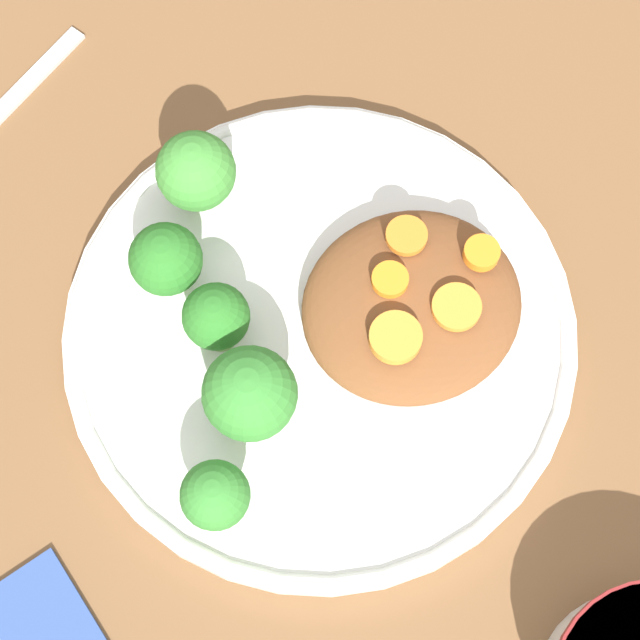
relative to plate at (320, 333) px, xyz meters
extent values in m
plane|color=brown|center=(0.00, 0.00, -0.01)|extent=(4.00, 4.00, 0.00)
cylinder|color=silver|center=(0.00, 0.00, 0.00)|extent=(0.27, 0.27, 0.01)
torus|color=silver|center=(0.00, 0.00, 0.00)|extent=(0.26, 0.26, 0.01)
ellipsoid|color=brown|center=(0.01, 0.05, 0.02)|extent=(0.11, 0.11, 0.03)
cylinder|color=#759E51|center=(-0.09, -0.03, 0.02)|extent=(0.01, 0.01, 0.02)
sphere|color=#3D8433|center=(-0.09, -0.03, 0.04)|extent=(0.04, 0.04, 0.04)
cylinder|color=#759E51|center=(0.03, -0.05, 0.02)|extent=(0.02, 0.02, 0.02)
sphere|color=#337A2D|center=(0.03, -0.05, 0.04)|extent=(0.05, 0.05, 0.05)
cylinder|color=#7FA85B|center=(-0.06, -0.06, 0.01)|extent=(0.01, 0.01, 0.02)
sphere|color=#286B23|center=(-0.06, -0.06, 0.04)|extent=(0.04, 0.04, 0.04)
cylinder|color=#759E51|center=(-0.02, -0.05, 0.01)|extent=(0.02, 0.02, 0.02)
sphere|color=#286B23|center=(-0.02, -0.05, 0.03)|extent=(0.03, 0.03, 0.03)
cylinder|color=#759E51|center=(0.06, -0.08, 0.02)|extent=(0.02, 0.02, 0.02)
sphere|color=#337A2D|center=(0.06, -0.08, 0.04)|extent=(0.03, 0.03, 0.03)
cylinder|color=orange|center=(0.00, 0.04, 0.03)|extent=(0.02, 0.02, 0.01)
cylinder|color=orange|center=(-0.02, 0.06, 0.03)|extent=(0.02, 0.02, 0.00)
cylinder|color=orange|center=(0.01, 0.09, 0.04)|extent=(0.02, 0.02, 0.01)
cylinder|color=orange|center=(0.03, 0.03, 0.04)|extent=(0.03, 0.03, 0.01)
cylinder|color=orange|center=(0.03, 0.06, 0.03)|extent=(0.02, 0.02, 0.00)
camera|label=1|loc=(0.17, -0.08, 0.53)|focal=60.00mm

